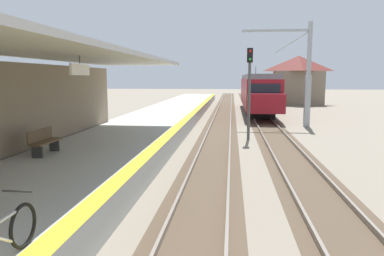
{
  "coord_description": "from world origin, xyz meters",
  "views": [
    {
      "loc": [
        2.69,
        -2.79,
        3.57
      ],
      "look_at": [
        1.54,
        7.76,
        2.1
      ],
      "focal_mm": 34.19,
      "sensor_mm": 36.0,
      "label": 1
    }
  ],
  "objects_px": {
    "rail_signal_post": "(249,84)",
    "platform_bench": "(44,141)",
    "catenary_pylon_far_side": "(304,77)",
    "distant_trackside_house": "(298,79)",
    "approaching_train": "(258,91)",
    "bicycle_beside_commuter": "(1,239)"
  },
  "relations": [
    {
      "from": "catenary_pylon_far_side",
      "to": "distant_trackside_house",
      "type": "xyz_separation_m",
      "value": [
        3.5,
        22.65,
        -0.27
      ]
    },
    {
      "from": "rail_signal_post",
      "to": "platform_bench",
      "type": "height_order",
      "value": "rail_signal_post"
    },
    {
      "from": "approaching_train",
      "to": "platform_bench",
      "type": "distance_m",
      "value": 27.47
    },
    {
      "from": "rail_signal_post",
      "to": "distant_trackside_house",
      "type": "bearing_deg",
      "value": 75.12
    },
    {
      "from": "approaching_train",
      "to": "bicycle_beside_commuter",
      "type": "xyz_separation_m",
      "value": [
        -5.86,
        -33.21,
        -0.88
      ]
    },
    {
      "from": "bicycle_beside_commuter",
      "to": "catenary_pylon_far_side",
      "type": "distance_m",
      "value": 24.38
    },
    {
      "from": "approaching_train",
      "to": "catenary_pylon_far_side",
      "type": "height_order",
      "value": "catenary_pylon_far_side"
    },
    {
      "from": "approaching_train",
      "to": "platform_bench",
      "type": "height_order",
      "value": "approaching_train"
    },
    {
      "from": "rail_signal_post",
      "to": "platform_bench",
      "type": "relative_size",
      "value": 3.25
    },
    {
      "from": "approaching_train",
      "to": "bicycle_beside_commuter",
      "type": "distance_m",
      "value": 33.74
    },
    {
      "from": "distant_trackside_house",
      "to": "approaching_train",
      "type": "bearing_deg",
      "value": -116.41
    },
    {
      "from": "bicycle_beside_commuter",
      "to": "distant_trackside_house",
      "type": "relative_size",
      "value": 0.28
    },
    {
      "from": "bicycle_beside_commuter",
      "to": "distant_trackside_house",
      "type": "xyz_separation_m",
      "value": [
        11.92,
        45.42,
        2.04
      ]
    },
    {
      "from": "catenary_pylon_far_side",
      "to": "platform_bench",
      "type": "bearing_deg",
      "value": -127.08
    },
    {
      "from": "platform_bench",
      "to": "approaching_train",
      "type": "bearing_deg",
      "value": 70.6
    },
    {
      "from": "approaching_train",
      "to": "platform_bench",
      "type": "xyz_separation_m",
      "value": [
        -9.12,
        -25.9,
        -0.8
      ]
    },
    {
      "from": "rail_signal_post",
      "to": "platform_bench",
      "type": "xyz_separation_m",
      "value": [
        -7.48,
        -9.12,
        -1.82
      ]
    },
    {
      "from": "distant_trackside_house",
      "to": "platform_bench",
      "type": "bearing_deg",
      "value": -111.72
    },
    {
      "from": "bicycle_beside_commuter",
      "to": "rail_signal_post",
      "type": "bearing_deg",
      "value": 75.61
    },
    {
      "from": "bicycle_beside_commuter",
      "to": "platform_bench",
      "type": "xyz_separation_m",
      "value": [
        -3.27,
        7.31,
        0.08
      ]
    },
    {
      "from": "platform_bench",
      "to": "catenary_pylon_far_side",
      "type": "bearing_deg",
      "value": 52.92
    },
    {
      "from": "approaching_train",
      "to": "distant_trackside_house",
      "type": "bearing_deg",
      "value": 63.59
    }
  ]
}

